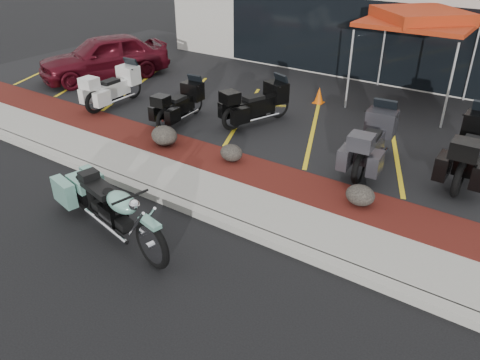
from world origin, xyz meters
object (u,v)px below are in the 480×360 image
Objects in this scene: parked_car at (104,57)px; popup_canopy at (420,19)px; traffic_cone at (319,95)px; hero_cruiser at (152,238)px; touring_white at (132,78)px.

popup_canopy is at bearing 42.67° from parked_car.
parked_car is 7.59m from traffic_cone.
parked_car reaches higher than hero_cruiser.
hero_cruiser is 10.72m from parked_car.
touring_white is at bearing 0.66° from parked_car.
parked_car is at bearing 154.57° from hero_cruiser.
popup_canopy is at bearing 32.94° from traffic_cone.
parked_car is (-8.49, 6.53, 0.32)m from hero_cruiser.
hero_cruiser is 0.90× the size of popup_canopy.
traffic_cone is (-1.15, 8.37, -0.18)m from hero_cruiser.
touring_white is 2.61m from parked_car.
hero_cruiser is 8.21m from touring_white.
traffic_cone is (7.34, 1.84, -0.50)m from parked_car.
popup_canopy is (7.14, 4.29, 1.84)m from touring_white.
hero_cruiser is at bearing -134.08° from touring_white.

